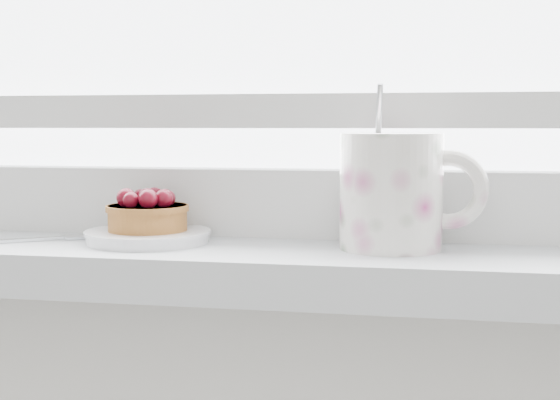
% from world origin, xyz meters
% --- Properties ---
extents(saucer, '(0.12, 0.12, 0.01)m').
position_xyz_m(saucer, '(-0.09, 1.89, 0.95)').
color(saucer, white).
rests_on(saucer, windowsill).
extents(raspberry_tart, '(0.08, 0.08, 0.04)m').
position_xyz_m(raspberry_tart, '(-0.09, 1.89, 0.97)').
color(raspberry_tart, brown).
rests_on(raspberry_tart, saucer).
extents(floral_mug, '(0.14, 0.10, 0.16)m').
position_xyz_m(floral_mug, '(0.15, 1.90, 1.00)').
color(floral_mug, silver).
rests_on(floral_mug, windowsill).
extents(fork, '(0.17, 0.12, 0.00)m').
position_xyz_m(fork, '(-0.21, 1.88, 0.94)').
color(fork, silver).
rests_on(fork, windowsill).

